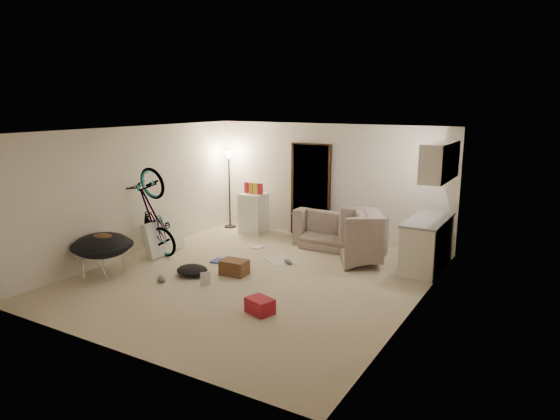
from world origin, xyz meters
The scene contains 37 objects.
floor centered at (0.00, 0.00, -0.01)m, with size 5.50×6.00×0.02m, color beige.
ceiling centered at (0.00, 0.00, 2.51)m, with size 5.50×6.00×0.02m, color white.
wall_back centered at (0.00, 3.01, 1.25)m, with size 5.50×0.02×2.50m, color white.
wall_front centered at (0.00, -3.01, 1.25)m, with size 5.50×0.02×2.50m, color white.
wall_left centered at (-2.76, 0.00, 1.25)m, with size 0.02×6.00×2.50m, color white.
wall_right centered at (2.76, 0.00, 1.25)m, with size 0.02×6.00×2.50m, color white.
doorway centered at (-0.40, 2.97, 1.02)m, with size 0.85×0.10×2.04m, color black.
door_trim centered at (-0.40, 2.94, 1.02)m, with size 0.97×0.04×2.10m, color #322011.
floor_lamp centered at (-2.40, 2.65, 1.31)m, with size 0.28×0.28×1.81m.
kitchen_counter centered at (2.43, 2.00, 0.44)m, with size 0.60×1.50×0.88m, color beige.
counter_top centered at (2.43, 2.00, 0.90)m, with size 0.64×1.54×0.04m, color gray.
kitchen_uppers centered at (2.56, 2.00, 1.95)m, with size 0.38×1.40×0.65m, color beige.
sofa centered at (0.61, 2.45, 0.28)m, with size 1.95×0.76×0.57m, color #3D453D.
armchair centered at (1.60, 1.87, 0.36)m, with size 1.10×0.96×0.72m, color #3D453D.
bicycle centered at (-2.30, 0.02, 0.47)m, with size 0.63×1.80×0.95m, color black.
book_asset centered at (-0.52, -0.78, 0.01)m, with size 0.17×0.23×0.02m, color #A81927.
mini_fridge centered at (-1.66, 2.55, 0.45)m, with size 0.53×0.53×0.90m, color white.
snack_box_0 centered at (-1.83, 2.55, 1.00)m, with size 0.10×0.07×0.30m, color #A81927.
snack_box_1 centered at (-1.71, 2.55, 1.00)m, with size 0.10×0.07×0.30m, color #BE6117.
snack_box_2 centered at (-1.59, 2.55, 1.00)m, with size 0.10×0.07×0.30m, color gold.
snack_box_3 centered at (-1.47, 2.55, 1.00)m, with size 0.10×0.07×0.30m, color #A81927.
saucer_chair centered at (-2.30, -1.22, 0.44)m, with size 1.05×1.05×0.75m.
hoodie centered at (-2.25, -1.25, 0.65)m, with size 0.48×0.40×0.22m, color brown.
sofa_drape centered at (-0.34, 2.45, 0.54)m, with size 0.56×0.46×0.28m, color black.
tv_box centered at (-2.30, 0.28, 0.35)m, with size 0.13×1.05×0.69m, color silver.
drink_case_a centered at (-0.37, -0.05, 0.13)m, with size 0.46×0.33×0.26m, color brown.
drink_case_b centered at (0.89, -1.19, 0.11)m, with size 0.38×0.28×0.22m, color #A81927.
juicer centered at (-0.31, -0.04, 0.09)m, with size 0.16×0.16×0.23m.
newspaper centered at (-0.05, 1.02, 0.00)m, with size 0.44×0.58×0.01m, color beige.
book_blue centered at (-1.04, 0.39, 0.01)m, with size 0.22×0.30×0.03m, color #303FAE.
book_white centered at (-0.89, 1.51, 0.01)m, with size 0.19×0.25×0.02m, color silver.
shoe_0 centered at (-0.06, 2.20, 0.05)m, with size 0.25×0.10×0.09m, color #303FAE.
shoe_1 centered at (0.16, 0.94, 0.05)m, with size 0.24×0.10×0.09m, color slate.
shoe_3 centered at (-1.21, -0.95, 0.05)m, with size 0.26×0.11×0.10m, color slate.
clothes_lump_a centered at (-0.98, -0.45, 0.09)m, with size 0.56×0.48×0.18m, color black.
clothes_lump_b centered at (0.07, 2.55, 0.07)m, with size 0.47×0.41×0.14m, color black.
clothes_lump_c centered at (-0.81, 0.52, 0.06)m, with size 0.42×0.36×0.13m, color silver.
Camera 1 is at (4.49, -6.80, 2.97)m, focal length 32.00 mm.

